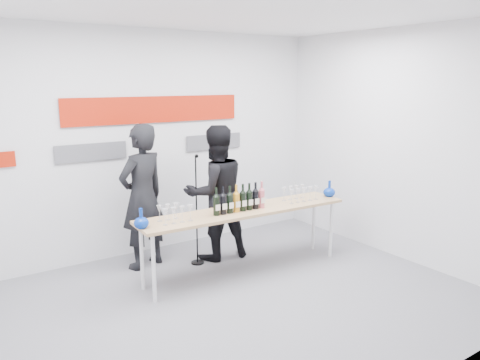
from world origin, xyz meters
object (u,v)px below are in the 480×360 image
object	(u,v)px
presenter_left	(142,197)
presenter_right	(216,193)
mic_stand	(197,231)
tasting_table	(245,214)

from	to	relation	value
presenter_left	presenter_right	world-z (taller)	presenter_left
presenter_right	mic_stand	bearing A→B (deg)	17.36
presenter_left	mic_stand	xyz separation A→B (m)	(0.60, -0.30, -0.47)
presenter_left	mic_stand	distance (m)	0.82
presenter_left	presenter_right	bearing A→B (deg)	147.25
tasting_table	presenter_right	bearing A→B (deg)	95.48
presenter_left	presenter_right	distance (m)	0.95
tasting_table	mic_stand	size ratio (longest dim) A/B	1.88
presenter_left	mic_stand	world-z (taller)	presenter_left
presenter_left	mic_stand	size ratio (longest dim) A/B	1.27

